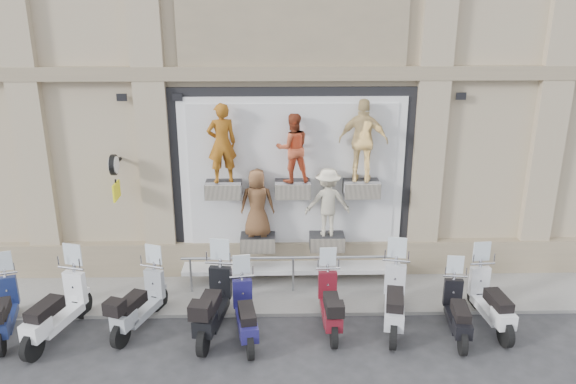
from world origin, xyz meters
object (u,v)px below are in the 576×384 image
scooter_d (212,294)px  scooter_g (395,290)px  guard_rail (293,275)px  scooter_h (458,302)px  scooter_e (245,304)px  scooter_a (2,301)px  scooter_c (139,293)px  scooter_f (331,295)px  scooter_i (492,291)px  clock_sign_bracket (115,171)px  scooter_b (55,299)px

scooter_d → scooter_g: scooter_d is taller
guard_rail → scooter_h: (3.19, -1.74, 0.26)m
guard_rail → scooter_e: 2.04m
scooter_a → scooter_c: bearing=-11.3°
scooter_f → scooter_i: bearing=-1.0°
guard_rail → scooter_d: 2.28m
scooter_c → scooter_f: 3.84m
guard_rail → scooter_e: bearing=-119.2°
scooter_d → scooter_i: bearing=9.6°
clock_sign_bracket → scooter_c: bearing=-67.1°
clock_sign_bracket → scooter_i: size_ratio=0.52×
scooter_b → scooter_h: bearing=15.6°
scooter_a → scooter_d: bearing=-15.6°
scooter_f → scooter_c: bearing=177.8°
scooter_h → scooter_i: scooter_i is taller
scooter_a → scooter_b: 1.08m
scooter_f → scooter_h: (2.48, -0.31, -0.03)m
scooter_b → scooter_a: bearing=-169.0°
scooter_c → scooter_f: bearing=18.7°
scooter_b → scooter_d: bearing=18.4°
clock_sign_bracket → scooter_a: 3.41m
guard_rail → scooter_f: 1.62m
scooter_d → scooter_a: bearing=-171.2°
scooter_a → scooter_c: size_ratio=0.98×
scooter_g → scooter_i: size_ratio=1.06×
guard_rail → scooter_g: 2.48m
scooter_d → scooter_h: size_ratio=1.19×
scooter_g → scooter_i: bearing=11.5°
scooter_b → scooter_h: (7.87, -0.09, -0.13)m
scooter_d → scooter_g: (3.64, 0.11, -0.02)m
clock_sign_bracket → guard_rail: bearing=-6.8°
scooter_e → scooter_g: scooter_g is taller
scooter_a → scooter_h: bearing=-17.0°
scooter_e → scooter_f: bearing=2.1°
guard_rail → clock_sign_bracket: size_ratio=4.96×
scooter_b → scooter_c: size_ratio=1.09×
scooter_d → scooter_e: bearing=-10.5°
clock_sign_bracket → scooter_h: clock_sign_bracket is taller
clock_sign_bracket → scooter_f: bearing=-22.3°
scooter_a → scooter_b: size_ratio=0.90×
scooter_c → scooter_e: bearing=9.0°
clock_sign_bracket → scooter_f: (4.60, -1.89, -2.05)m
guard_rail → scooter_a: (-5.75, -1.55, 0.31)m
scooter_d → scooter_i: scooter_d is taller
scooter_a → scooter_h: (8.94, -0.18, -0.05)m
clock_sign_bracket → scooter_f: 5.38m
scooter_a → scooter_h: scooter_a is taller
scooter_d → scooter_i: 5.61m
guard_rail → scooter_a: bearing=-164.9°
scooter_d → scooter_g: 3.64m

